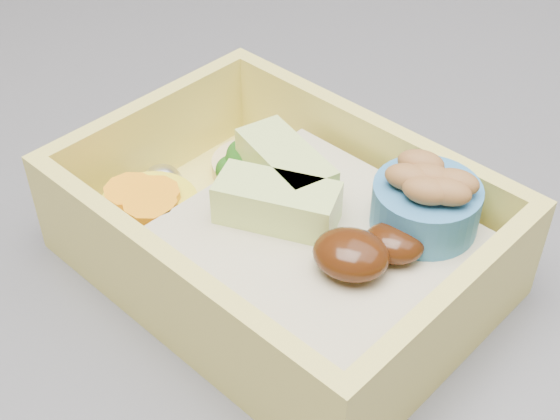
% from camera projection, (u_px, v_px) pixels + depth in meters
% --- Properties ---
extents(bento_box, '(0.24, 0.21, 0.07)m').
position_uv_depth(bento_box, '(292.00, 234.00, 0.37)').
color(bento_box, '#E8D75F').
rests_on(bento_box, island).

